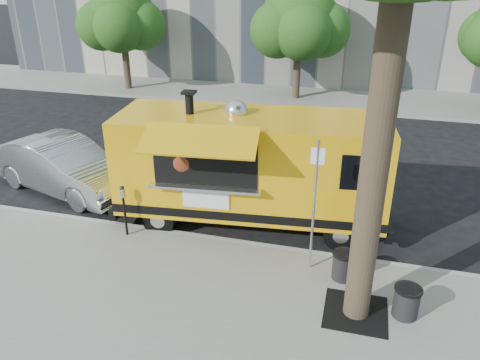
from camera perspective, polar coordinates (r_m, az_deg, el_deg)
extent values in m
plane|color=black|center=(12.22, 2.11, -5.95)|extent=(120.00, 120.00, 0.00)
cube|color=gray|center=(9.08, -3.94, -18.14)|extent=(60.00, 6.00, 0.15)
cube|color=#999993|center=(11.41, 1.04, -7.95)|extent=(60.00, 0.14, 0.16)
cube|color=gray|center=(24.64, 9.39, 10.04)|extent=(60.00, 5.00, 0.15)
cylinder|color=#33261C|center=(7.97, 16.25, 2.82)|extent=(0.48, 0.48, 6.50)
cube|color=black|center=(9.63, 13.89, -15.36)|extent=(1.20, 1.20, 0.02)
cylinder|color=#33261C|center=(26.12, -13.69, 13.62)|extent=(0.36, 0.36, 2.60)
sphere|color=#1B4512|center=(25.79, -14.24, 18.72)|extent=(3.42, 3.42, 3.42)
cylinder|color=#33261C|center=(23.66, 6.94, 13.00)|extent=(0.36, 0.36, 2.60)
sphere|color=#1B4512|center=(23.30, 7.25, 18.79)|extent=(3.60, 3.60, 3.60)
cylinder|color=silver|center=(9.86, 9.00, -3.32)|extent=(0.06, 0.06, 3.00)
cube|color=white|center=(9.38, 9.46, 2.88)|extent=(0.28, 0.02, 0.35)
cylinder|color=black|center=(11.76, -13.82, -4.27)|extent=(0.06, 0.06, 1.05)
cube|color=silver|center=(11.47, -14.14, -1.54)|extent=(0.10, 0.08, 0.22)
sphere|color=black|center=(11.42, -14.20, -0.96)|extent=(0.11, 0.11, 0.11)
cube|color=#ECA90C|center=(11.78, 1.36, 2.16)|extent=(6.84, 2.93, 2.40)
cube|color=black|center=(12.19, 1.31, -2.07)|extent=(6.86, 2.95, 0.22)
cube|color=black|center=(12.39, 17.11, -4.25)|extent=(0.40, 2.14, 0.31)
cube|color=black|center=(13.16, -13.54, -2.02)|extent=(0.40, 2.14, 0.31)
cube|color=black|center=(11.70, 17.81, 2.79)|extent=(0.24, 1.79, 0.97)
cylinder|color=black|center=(11.47, 12.15, -6.41)|extent=(0.84, 0.37, 0.82)
cylinder|color=black|center=(13.12, 11.87, -2.18)|extent=(0.84, 0.37, 0.82)
cylinder|color=black|center=(12.00, -9.81, -4.69)|extent=(0.84, 0.37, 0.82)
cylinder|color=black|center=(13.59, -7.36, -0.84)|extent=(0.84, 0.37, 0.82)
cube|color=black|center=(10.82, -4.23, 2.17)|extent=(2.46, 0.43, 1.07)
cube|color=silver|center=(10.92, -4.32, -0.94)|extent=(2.67, 0.62, 0.06)
cube|color=#ECA90C|center=(10.08, -5.04, 4.83)|extent=(2.64, 1.23, 0.43)
cube|color=white|center=(11.13, -4.18, -2.23)|extent=(1.12, 0.16, 0.51)
cylinder|color=black|center=(11.59, -6.19, 9.26)|extent=(0.20, 0.20, 0.56)
sphere|color=silver|center=(11.61, -0.46, 8.38)|extent=(0.57, 0.57, 0.57)
sphere|color=maroon|center=(11.24, -6.68, 2.67)|extent=(0.86, 0.86, 0.86)
cylinder|color=#FF590C|center=(11.08, -6.96, 1.60)|extent=(0.36, 0.16, 0.35)
imported|color=#ABAEB2|center=(14.84, -20.66, 1.62)|extent=(5.11, 3.01, 1.59)
cylinder|color=black|center=(10.28, 12.52, -10.14)|extent=(0.47, 0.47, 0.62)
cylinder|color=black|center=(10.12, 12.67, -8.80)|extent=(0.52, 0.52, 0.04)
cylinder|color=black|center=(9.64, 19.61, -13.82)|extent=(0.48, 0.48, 0.63)
cylinder|color=black|center=(9.46, 19.87, -12.42)|extent=(0.52, 0.52, 0.04)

